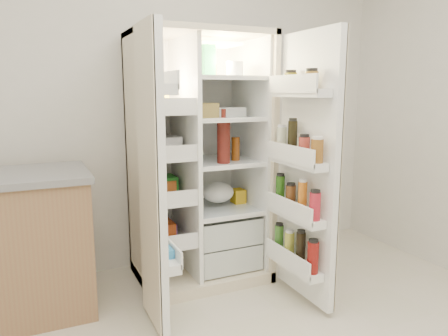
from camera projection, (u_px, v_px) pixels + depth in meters
name	position (u px, v px, depth m)	size (l,w,h in m)	color
wall_back	(157.00, 96.00, 3.29)	(4.00, 0.02, 2.70)	silver
refrigerator	(199.00, 179.00, 3.17)	(0.92, 0.70, 1.80)	beige
freezer_door	(153.00, 181.00, 2.39)	(0.15, 0.40, 1.72)	white
fridge_door	(306.00, 173.00, 2.72)	(0.17, 0.58, 1.72)	white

